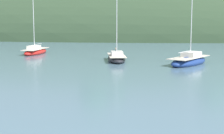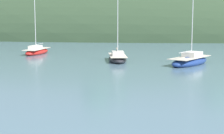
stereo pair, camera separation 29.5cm
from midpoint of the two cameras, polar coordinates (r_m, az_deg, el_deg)
name	(u,v)px [view 2 (the right image)]	position (r m, az deg, el deg)	size (l,w,h in m)	color
far_shoreline_hill	(134,37)	(95.94, 3.51, 4.68)	(150.00, 36.00, 33.31)	#2D422B
sailboat_yellow_far	(37,51)	(56.67, -11.65, 2.44)	(3.11, 6.85, 8.85)	red
sailboat_red_portside	(190,61)	(44.39, 12.41, 0.95)	(6.34, 7.82, 10.64)	navy
sailboat_white_near	(118,58)	(46.63, 1.06, 1.42)	(3.22, 6.91, 8.27)	#232328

